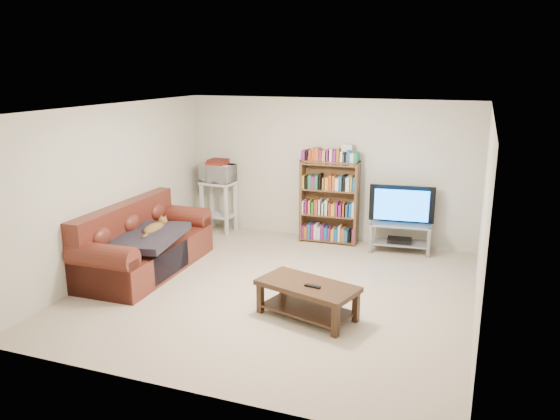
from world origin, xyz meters
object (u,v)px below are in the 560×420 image
at_px(sofa, 142,247).
at_px(coffee_table, 307,294).
at_px(tv_stand, 400,232).
at_px(bookshelf, 329,201).

bearing_deg(sofa, coffee_table, -15.10).
height_order(sofa, tv_stand, sofa).
distance_m(sofa, coffee_table, 2.83).
distance_m(coffee_table, tv_stand, 2.87).
xyz_separation_m(sofa, bookshelf, (2.22, 2.22, 0.38)).
relative_size(tv_stand, bookshelf, 0.71).
bearing_deg(bookshelf, tv_stand, -7.34).
bearing_deg(tv_stand, bookshelf, 169.29).
bearing_deg(coffee_table, sofa, -177.57).
distance_m(sofa, bookshelf, 3.16).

